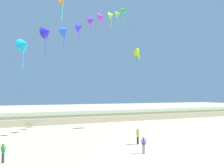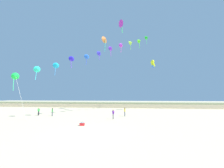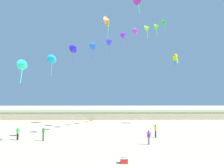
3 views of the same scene
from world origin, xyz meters
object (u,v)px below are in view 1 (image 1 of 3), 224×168
(person_near_right, at_px, (144,144))
(person_mid_center, at_px, (3,152))
(person_near_left, at_px, (138,136))
(large_kite_mid_trail, at_px, (137,54))

(person_near_right, height_order, person_mid_center, person_near_right)
(person_near_left, xyz_separation_m, person_near_right, (-1.65, -3.87, -0.05))
(person_near_left, height_order, large_kite_mid_trail, large_kite_mid_trail)
(person_near_left, distance_m, person_mid_center, 13.67)
(person_mid_center, bearing_deg, person_near_right, -10.14)
(person_mid_center, bearing_deg, person_near_left, 7.33)
(person_near_right, distance_m, large_kite_mid_trail, 21.18)
(person_near_right, relative_size, person_mid_center, 1.01)
(person_near_right, bearing_deg, large_kite_mid_trail, 61.69)
(person_near_left, bearing_deg, person_mid_center, -172.67)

